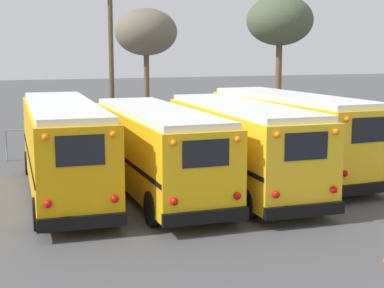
# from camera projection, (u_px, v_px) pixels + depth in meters

# --- Properties ---
(ground_plane) EXTENTS (160.00, 160.00, 0.00)m
(ground_plane) POSITION_uv_depth(u_px,v_px,m) (190.00, 186.00, 21.99)
(ground_plane) COLOR #4C4C4F
(school_bus_0) EXTENTS (2.97, 10.72, 3.27)m
(school_bus_0) POSITION_uv_depth(u_px,v_px,m) (63.00, 145.00, 20.47)
(school_bus_0) COLOR #E5A00C
(school_bus_0) RESTS_ON ground
(school_bus_1) EXTENTS (2.70, 9.80, 3.07)m
(school_bus_1) POSITION_uv_depth(u_px,v_px,m) (157.00, 148.00, 20.43)
(school_bus_1) COLOR yellow
(school_bus_1) RESTS_ON ground
(school_bus_2) EXTENTS (2.89, 9.77, 3.17)m
(school_bus_2) POSITION_uv_depth(u_px,v_px,m) (240.00, 144.00, 21.17)
(school_bus_2) COLOR yellow
(school_bus_2) RESTS_ON ground
(school_bus_3) EXTENTS (2.84, 9.94, 3.28)m
(school_bus_3) POSITION_uv_depth(u_px,v_px,m) (290.00, 132.00, 23.83)
(school_bus_3) COLOR yellow
(school_bus_3) RESTS_ON ground
(utility_pole) EXTENTS (1.80, 0.25, 9.14)m
(utility_pole) POSITION_uv_depth(u_px,v_px,m) (111.00, 55.00, 30.02)
(utility_pole) COLOR brown
(utility_pole) RESTS_ON ground
(bare_tree_0) EXTENTS (4.04, 4.04, 7.67)m
(bare_tree_0) POSITION_uv_depth(u_px,v_px,m) (146.00, 33.00, 37.94)
(bare_tree_0) COLOR brown
(bare_tree_0) RESTS_ON ground
(bare_tree_1) EXTENTS (3.81, 3.81, 8.13)m
(bare_tree_1) POSITION_uv_depth(u_px,v_px,m) (280.00, 21.00, 33.52)
(bare_tree_1) COLOR brown
(bare_tree_1) RESTS_ON ground
(fence_line) EXTENTS (17.19, 0.06, 1.42)m
(fence_line) POSITION_uv_depth(u_px,v_px,m) (136.00, 133.00, 28.99)
(fence_line) COLOR #939399
(fence_line) RESTS_ON ground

